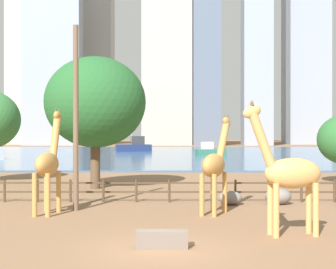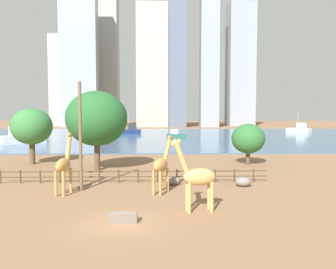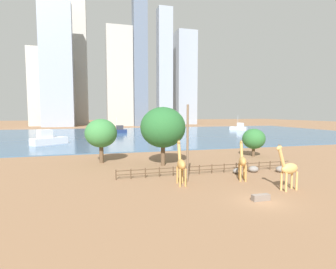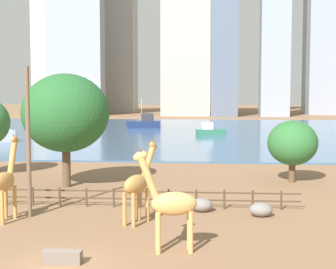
{
  "view_description": "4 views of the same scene",
  "coord_description": "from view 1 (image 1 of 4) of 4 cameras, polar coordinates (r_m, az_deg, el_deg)",
  "views": [
    {
      "loc": [
        0.39,
        -17.56,
        4.01
      ],
      "look_at": [
        0.23,
        13.49,
        3.89
      ],
      "focal_mm": 55.0,
      "sensor_mm": 36.0,
      "label": 1
    },
    {
      "loc": [
        2.35,
        -19.81,
        6.79
      ],
      "look_at": [
        3.5,
        21.04,
        4.15
      ],
      "focal_mm": 35.0,
      "sensor_mm": 36.0,
      "label": 2
    },
    {
      "loc": [
        -15.21,
        -21.39,
        8.6
      ],
      "look_at": [
        -3.76,
        20.61,
        4.89
      ],
      "focal_mm": 28.0,
      "sensor_mm": 36.0,
      "label": 3
    },
    {
      "loc": [
        6.84,
        -22.55,
        7.97
      ],
      "look_at": [
        3.23,
        22.67,
        4.15
      ],
      "focal_mm": 55.0,
      "sensor_mm": 36.0,
      "label": 4
    }
  ],
  "objects": [
    {
      "name": "tree_left_large",
      "position": [
        37.18,
        -8.06,
        3.55
      ],
      "size": [
        7.23,
        7.23,
        9.45
      ],
      "color": "brown",
      "rests_on": "ground"
    },
    {
      "name": "giraffe_young",
      "position": [
        26.08,
        -13.13,
        -3.18
      ],
      "size": [
        1.16,
        3.24,
        5.32
      ],
      "rotation": [
        0.0,
        0.0,
        1.47
      ],
      "color": "#C18C47",
      "rests_on": "ground"
    },
    {
      "name": "ground_plane",
      "position": [
        97.65,
        0.07,
        -2.14
      ],
      "size": [
        400.0,
        400.0,
        0.0
      ],
      "primitive_type": "plane",
      "color": "#8C6647"
    },
    {
      "name": "skyline_tower_needle",
      "position": [
        166.35,
        4.28,
        14.6
      ],
      "size": [
        8.41,
        9.53,
        90.71
      ],
      "primitive_type": "cube",
      "color": "slate",
      "rests_on": "ground"
    },
    {
      "name": "skyline_tower_short",
      "position": [
        167.83,
        -0.11,
        9.28
      ],
      "size": [
        15.82,
        13.52,
        60.92
      ],
      "primitive_type": "cube",
      "color": "#ADA89E",
      "rests_on": "ground"
    },
    {
      "name": "boulder_small",
      "position": [
        28.88,
        6.91,
        -6.99
      ],
      "size": [
        1.32,
        1.04,
        0.78
      ],
      "primitive_type": "ellipsoid",
      "color": "gray",
      "rests_on": "ground"
    },
    {
      "name": "enclosure_fence",
      "position": [
        29.75,
        -1.04,
        -6.06
      ],
      "size": [
        26.12,
        0.14,
        1.3
      ],
      "color": "#4C3826",
      "rests_on": "ground"
    },
    {
      "name": "boat_ferry",
      "position": [
        87.14,
        4.67,
        -1.79
      ],
      "size": [
        5.43,
        3.28,
        2.25
      ],
      "rotation": [
        0.0,
        0.0,
        0.3
      ],
      "color": "#337259",
      "rests_on": "harbor_water"
    },
    {
      "name": "harbor_water",
      "position": [
        94.64,
        0.06,
        -2.15
      ],
      "size": [
        180.0,
        86.0,
        0.2
      ],
      "primitive_type": "cube",
      "color": "#3D6084",
      "rests_on": "ground"
    },
    {
      "name": "skyline_block_right",
      "position": [
        169.82,
        -12.65,
        10.97
      ],
      "size": [
        17.93,
        8.02,
        71.47
      ],
      "primitive_type": "cube",
      "color": "#939EAD",
      "rests_on": "ground"
    },
    {
      "name": "feeding_trough",
      "position": [
        18.23,
        -0.67,
        -11.52
      ],
      "size": [
        1.8,
        0.6,
        0.6
      ],
      "primitive_type": "cube",
      "color": "#72665B",
      "rests_on": "ground"
    },
    {
      "name": "utility_pole",
      "position": [
        26.83,
        -10.18,
        1.83
      ],
      "size": [
        0.28,
        0.28,
        9.54
      ],
      "primitive_type": "cylinder",
      "color": "brown",
      "rests_on": "ground"
    },
    {
      "name": "skyline_block_central",
      "position": [
        186.83,
        15.0,
        9.09
      ],
      "size": [
        13.84,
        14.66,
        65.74
      ],
      "primitive_type": "cube",
      "color": "#939EAD",
      "rests_on": "ground"
    },
    {
      "name": "skyline_tower_glass",
      "position": [
        166.29,
        9.82,
        11.59
      ],
      "size": [
        8.99,
        8.25,
        73.66
      ],
      "primitive_type": "cube",
      "color": "#939EAD",
      "rests_on": "ground"
    },
    {
      "name": "skyline_block_wide",
      "position": [
        193.68,
        -7.73,
        13.59
      ],
      "size": [
        10.52,
        12.6,
        97.64
      ],
      "primitive_type": "cube",
      "color": "#ADA89E",
      "rests_on": "ground"
    },
    {
      "name": "giraffe_companion",
      "position": [
        20.55,
        13.2,
        -4.14
      ],
      "size": [
        3.29,
        1.27,
        5.27
      ],
      "rotation": [
        0.0,
        0.0,
        3.3
      ],
      "color": "tan",
      "rests_on": "ground"
    },
    {
      "name": "boat_barge",
      "position": [
        103.65,
        -3.75,
        -1.31
      ],
      "size": [
        7.48,
        4.14,
        6.37
      ],
      "rotation": [
        0.0,
        0.0,
        3.38
      ],
      "color": "navy",
      "rests_on": "harbor_water"
    },
    {
      "name": "giraffe_tall",
      "position": [
        25.57,
        5.23,
        -3.4
      ],
      "size": [
        2.05,
        3.52,
        5.0
      ],
      "rotation": [
        0.0,
        0.0,
        1.15
      ],
      "color": "#C18C47",
      "rests_on": "ground"
    },
    {
      "name": "boulder_near_fence",
      "position": [
        29.5,
        12.11,
        -6.71
      ],
      "size": [
        1.46,
        1.21,
        0.91
      ],
      "primitive_type": "ellipsoid",
      "color": "gray",
      "rests_on": "ground"
    },
    {
      "name": "skyline_block_left",
      "position": [
        182.28,
        -14.68,
        6.52
      ],
      "size": [
        17.59,
        8.08,
        48.13
      ],
      "primitive_type": "cube",
      "color": "#B7B2A8",
      "rests_on": "ground"
    }
  ]
}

